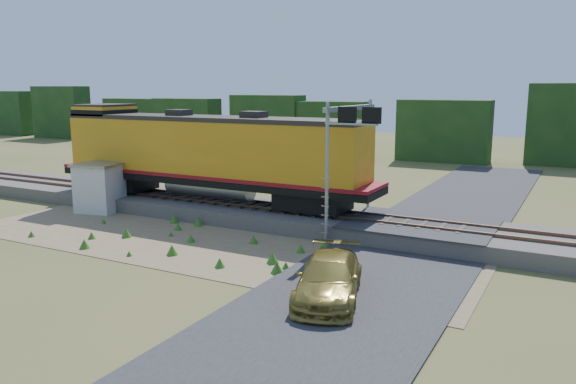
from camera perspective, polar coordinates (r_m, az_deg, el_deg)
The scene contains 11 objects.
ground at distance 25.66m, azimuth -5.91°, elevation -6.10°, with size 140.00×140.00×0.00m, color #475123.
ballast at distance 30.53m, azimuth 0.40°, elevation -2.56°, with size 70.00×5.00×0.80m, color slate.
rails at distance 30.43m, azimuth 0.41°, elevation -1.68°, with size 70.00×1.54×0.16m.
dirt_shoulder at distance 27.17m, azimuth -8.82°, elevation -5.19°, with size 26.00×8.00×0.03m, color #8C7754.
road at distance 23.29m, azimuth 9.71°, elevation -7.71°, with size 7.00×66.00×0.86m.
tree_line_north at distance 60.08m, azimuth 14.91°, elevation 6.14°, with size 130.00×3.00×6.50m.
weed_clumps at distance 27.79m, azimuth -11.80°, elevation -4.97°, with size 15.00×6.20×0.56m, color #366B1E, non-canonical shape.
locomotive at distance 33.04m, azimuth -8.49°, elevation 3.95°, with size 20.69×3.15×5.34m.
shed at distance 35.33m, azimuth -18.57°, elevation 0.47°, with size 2.94×2.94×2.92m.
signal_gantry at distance 27.70m, azimuth 6.49°, elevation 5.79°, with size 2.66×6.20×6.71m.
car at distance 19.92m, azimuth 4.17°, elevation -8.74°, with size 2.12×5.20×1.51m, color olive.
Camera 1 is at (13.89, -20.29, 7.33)m, focal length 35.00 mm.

